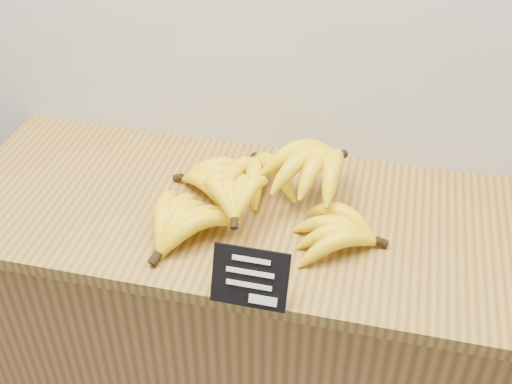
# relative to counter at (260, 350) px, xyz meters

# --- Properties ---
(counter) EXTENTS (1.40, 0.50, 0.90)m
(counter) POSITION_rel_counter_xyz_m (0.00, 0.00, 0.00)
(counter) COLOR #9C6932
(counter) RESTS_ON ground
(counter_top) EXTENTS (1.38, 0.54, 0.03)m
(counter_top) POSITION_rel_counter_xyz_m (-0.00, 0.00, 0.47)
(counter_top) COLOR olive
(counter_top) RESTS_ON counter
(chalkboard_sign) EXTENTS (0.14, 0.05, 0.11)m
(chalkboard_sign) POSITION_rel_counter_xyz_m (0.04, -0.26, 0.53)
(chalkboard_sign) COLOR black
(chalkboard_sign) RESTS_ON counter_top
(banana_pile) EXTENTS (0.56, 0.40, 0.13)m
(banana_pile) POSITION_rel_counter_xyz_m (-0.00, -0.01, 0.53)
(banana_pile) COLOR yellow
(banana_pile) RESTS_ON counter_top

